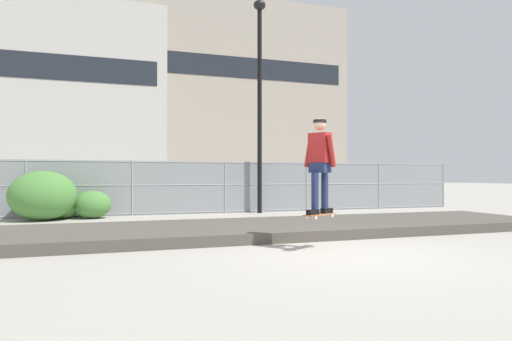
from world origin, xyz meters
TOP-DOWN VIEW (x-y plane):
  - ground_plane at (0.00, 0.00)m, footprint 120.00×120.00m
  - gravel_berm at (0.00, 2.92)m, footprint 13.58×3.17m
  - skateboard at (-0.23, 0.49)m, footprint 0.80×0.56m
  - skater at (-0.23, 0.49)m, footprint 0.68×0.62m
  - chain_fence at (-0.00, 8.49)m, footprint 19.31×0.06m
  - street_lamp at (1.19, 8.13)m, footprint 0.44×0.44m
  - parked_car_near at (-4.25, 10.71)m, footprint 4.44×2.03m
  - library_building at (-11.47, 45.46)m, footprint 25.58×14.54m
  - office_block at (9.39, 48.74)m, footprint 30.39×12.87m
  - shrub_left at (-5.80, 7.65)m, footprint 1.92×1.57m
  - shrub_center at (-5.30, 8.06)m, footprint 1.15×0.94m
  - shrub_right at (-4.43, 7.86)m, footprint 1.13×0.93m

SIDE VIEW (x-z plane):
  - ground_plane at x=0.00m, z-range 0.00..0.00m
  - gravel_berm at x=0.00m, z-range 0.00..0.22m
  - shrub_right at x=-4.43m, z-range 0.00..0.87m
  - shrub_center at x=-5.30m, z-range 0.00..0.89m
  - skateboard at x=-0.23m, z-range 0.60..0.67m
  - shrub_left at x=-5.80m, z-range 0.00..1.49m
  - parked_car_near at x=-4.25m, z-range 0.01..1.67m
  - chain_fence at x=0.00m, z-range 0.01..1.86m
  - skater at x=-0.23m, z-range 0.76..2.49m
  - street_lamp at x=1.19m, z-range 0.86..8.55m
  - library_building at x=-11.47m, z-range 0.00..18.87m
  - office_block at x=9.39m, z-range 0.00..22.83m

